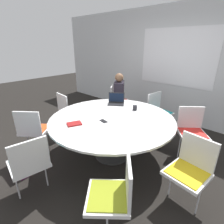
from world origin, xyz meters
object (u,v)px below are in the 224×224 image
object	(u,v)px
laptop	(116,101)
person_0	(120,95)
chair_4	(115,191)
coffee_cup	(135,108)
chair_2	(33,128)
spiral_notebook	(74,124)
cell_phone	(104,121)
chair_0	(117,99)
chair_6	(192,128)
chair_3	(29,162)
chair_7	(158,109)
handbag	(20,165)
chair_1	(68,109)
chair_5	(191,167)

from	to	relation	value
laptop	person_0	bearing A→B (deg)	88.70
chair_4	laptop	size ratio (longest dim) A/B	2.26
chair_4	coffee_cup	size ratio (longest dim) A/B	10.01
chair_2	spiral_notebook	world-z (taller)	chair_2
laptop	spiral_notebook	xyz separation A→B (m)	(0.17, -1.15, -0.05)
coffee_cup	chair_2	bearing A→B (deg)	-126.69
coffee_cup	cell_phone	world-z (taller)	coffee_cup
chair_0	chair_4	world-z (taller)	same
chair_0	coffee_cup	distance (m)	1.34
chair_0	spiral_notebook	xyz separation A→B (m)	(0.76, -1.86, 0.21)
chair_4	chair_6	size ratio (longest dim) A/B	1.00
chair_3	chair_4	size ratio (longest dim) A/B	1.00
chair_7	coffee_cup	size ratio (longest dim) A/B	10.01
chair_7	person_0	world-z (taller)	person_0
chair_2	cell_phone	xyz separation A→B (m)	(1.00, 0.70, 0.20)
chair_7	handbag	size ratio (longest dim) A/B	2.44
chair_2	laptop	size ratio (longest dim) A/B	2.26
cell_phone	spiral_notebook	bearing A→B (deg)	-123.48
chair_0	chair_1	size ratio (longest dim) A/B	1.00
chair_1	spiral_notebook	size ratio (longest dim) A/B	3.48
chair_1	chair_5	xyz separation A→B (m)	(2.68, -0.15, 0.00)
chair_0	cell_phone	world-z (taller)	chair_0
chair_2	laptop	world-z (taller)	laptop
chair_1	handbag	xyz separation A→B (m)	(0.61, -1.33, -0.39)
person_0	coffee_cup	distance (m)	1.06
spiral_notebook	coffee_cup	xyz separation A→B (m)	(0.32, 1.11, 0.03)
chair_1	chair_5	size ratio (longest dim) A/B	1.00
chair_6	handbag	distance (m)	2.81
chair_3	person_0	xyz separation A→B (m)	(-0.66, 2.48, 0.19)
chair_5	coffee_cup	size ratio (longest dim) A/B	10.01
chair_6	person_0	world-z (taller)	person_0
chair_4	cell_phone	world-z (taller)	chair_4
chair_5	chair_1	bearing A→B (deg)	4.03
chair_6	chair_7	bearing A→B (deg)	-66.12
chair_0	laptop	size ratio (longest dim) A/B	2.26
laptop	chair_0	bearing A→B (deg)	94.15
chair_6	laptop	xyz separation A→B (m)	(-1.40, -0.33, 0.25)
chair_5	spiral_notebook	size ratio (longest dim) A/B	3.48
chair_7	coffee_cup	world-z (taller)	chair_7
chair_4	coffee_cup	xyz separation A→B (m)	(-0.86, 1.51, 0.24)
chair_4	laptop	bearing A→B (deg)	0.12
chair_1	chair_6	distance (m)	2.48
cell_phone	coffee_cup	bearing A→B (deg)	84.66
laptop	coffee_cup	bearing A→B (deg)	-39.65
chair_2	spiral_notebook	xyz separation A→B (m)	(0.75, 0.32, 0.21)
chair_2	chair_5	world-z (taller)	same
chair_1	laptop	bearing A→B (deg)	34.51
chair_6	cell_phone	distance (m)	1.49
chair_1	spiral_notebook	world-z (taller)	chair_1
chair_1	coffee_cup	world-z (taller)	chair_1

